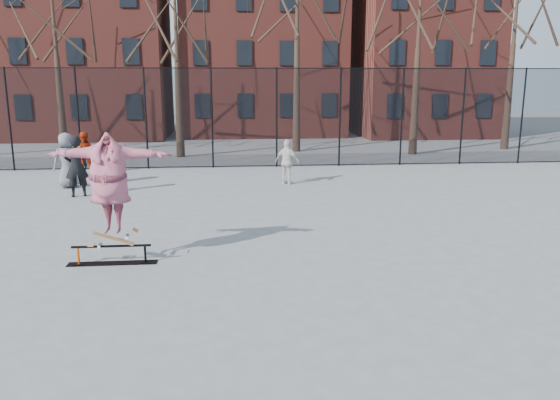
{
  "coord_description": "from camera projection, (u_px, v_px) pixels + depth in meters",
  "views": [
    {
      "loc": [
        -0.73,
        -9.15,
        3.56
      ],
      "look_at": [
        0.26,
        1.5,
        1.17
      ],
      "focal_mm": 35.0,
      "sensor_mm": 36.0,
      "label": 1
    }
  ],
  "objects": [
    {
      "name": "ground",
      "position": [
        273.0,
        283.0,
        9.73
      ],
      "size": [
        100.0,
        100.0,
        0.0
      ],
      "primitive_type": "plane",
      "color": "slate"
    },
    {
      "name": "skate_rail",
      "position": [
        112.0,
        256.0,
        10.7
      ],
      "size": [
        1.73,
        0.26,
        0.38
      ],
      "color": "black",
      "rests_on": "ground"
    },
    {
      "name": "skateboard",
      "position": [
        114.0,
        242.0,
        10.64
      ],
      "size": [
        0.87,
        0.21,
        0.1
      ],
      "primitive_type": null,
      "color": "#8E5D38",
      "rests_on": "skate_rail"
    },
    {
      "name": "skater",
      "position": [
        110.0,
        191.0,
        10.42
      ],
      "size": [
        2.42,
        0.82,
        1.94
      ],
      "primitive_type": "imported",
      "rotation": [
        0.0,
        0.0,
        -0.07
      ],
      "color": "#383484",
      "rests_on": "skateboard"
    },
    {
      "name": "bystander_grey",
      "position": [
        67.0,
        160.0,
        18.02
      ],
      "size": [
        1.07,
        0.96,
        1.83
      ],
      "primitive_type": "imported",
      "rotation": [
        0.0,
        0.0,
        3.69
      ],
      "color": "slate",
      "rests_on": "ground"
    },
    {
      "name": "bystander_black",
      "position": [
        76.0,
        166.0,
        16.63
      ],
      "size": [
        0.8,
        0.65,
        1.88
      ],
      "primitive_type": "imported",
      "rotation": [
        0.0,
        0.0,
        3.47
      ],
      "color": "black",
      "rests_on": "ground"
    },
    {
      "name": "bystander_red",
      "position": [
        84.0,
        153.0,
        20.65
      ],
      "size": [
        0.88,
        0.74,
        1.6
      ],
      "primitive_type": "imported",
      "rotation": [
        0.0,
        0.0,
        3.33
      ],
      "color": "#AF2B0F",
      "rests_on": "ground"
    },
    {
      "name": "bystander_white",
      "position": [
        287.0,
        162.0,
        18.65
      ],
      "size": [
        0.97,
        0.78,
        1.54
      ],
      "primitive_type": "imported",
      "rotation": [
        0.0,
        0.0,
        2.61
      ],
      "color": "silver",
      "rests_on": "ground"
    },
    {
      "name": "fence",
      "position": [
        247.0,
        117.0,
        21.91
      ],
      "size": [
        34.03,
        0.07,
        4.0
      ],
      "color": "black",
      "rests_on": "ground"
    },
    {
      "name": "rowhouses",
      "position": [
        251.0,
        37.0,
        33.74
      ],
      "size": [
        29.0,
        7.0,
        13.0
      ],
      "color": "maroon",
      "rests_on": "ground"
    }
  ]
}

